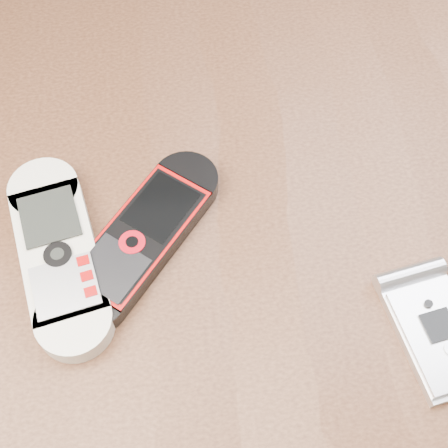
# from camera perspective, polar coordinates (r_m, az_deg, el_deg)

# --- Properties ---
(ground) EXTENTS (4.00, 4.00, 0.00)m
(ground) POSITION_cam_1_polar(r_m,az_deg,el_deg) (1.20, -0.25, -18.36)
(ground) COLOR #472B19
(ground) RESTS_ON ground
(table) EXTENTS (1.20, 0.80, 0.75)m
(table) POSITION_cam_1_polar(r_m,az_deg,el_deg) (0.58, -0.50, -5.72)
(table) COLOR black
(table) RESTS_ON ground
(nokia_white) EXTENTS (0.09, 0.18, 0.02)m
(nokia_white) POSITION_cam_1_polar(r_m,az_deg,el_deg) (0.48, -14.87, -2.56)
(nokia_white) COLOR beige
(nokia_white) RESTS_ON table
(nokia_black_red) EXTENTS (0.15, 0.17, 0.02)m
(nokia_black_red) POSITION_cam_1_polar(r_m,az_deg,el_deg) (0.47, -7.53, -1.20)
(nokia_black_red) COLOR black
(nokia_black_red) RESTS_ON table
(motorola_razr) EXTENTS (0.07, 0.11, 0.02)m
(motorola_razr) POSITION_cam_1_polar(r_m,az_deg,el_deg) (0.46, 18.99, -9.34)
(motorola_razr) COLOR silver
(motorola_razr) RESTS_ON table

